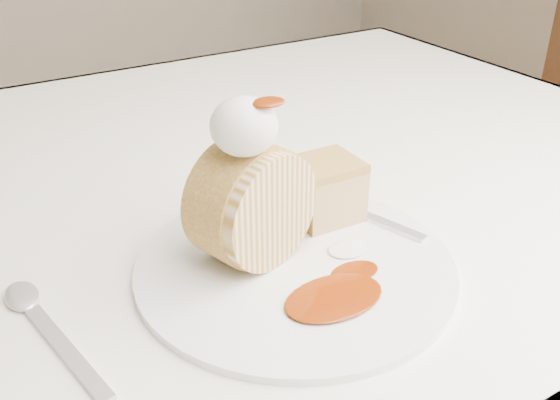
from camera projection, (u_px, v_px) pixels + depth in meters
table at (158, 252)px, 0.75m from camera, size 1.40×0.90×0.75m
plate at (295, 265)px, 0.56m from camera, size 0.30×0.30×0.01m
roulade_slice at (252, 204)px, 0.55m from camera, size 0.12×0.09×0.11m
cake_chunk at (325, 193)px, 0.62m from camera, size 0.07×0.06×0.05m
whipped_cream at (244, 126)px, 0.50m from camera, size 0.06×0.06×0.05m
caramel_drizzle at (268, 95)px, 0.48m from camera, size 0.03×0.02×0.01m
caramel_pool at (334, 297)px, 0.51m from camera, size 0.09×0.06×0.00m
fork at (371, 218)px, 0.63m from camera, size 0.07×0.17×0.00m
spoon at (67, 351)px, 0.47m from camera, size 0.05×0.16×0.00m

